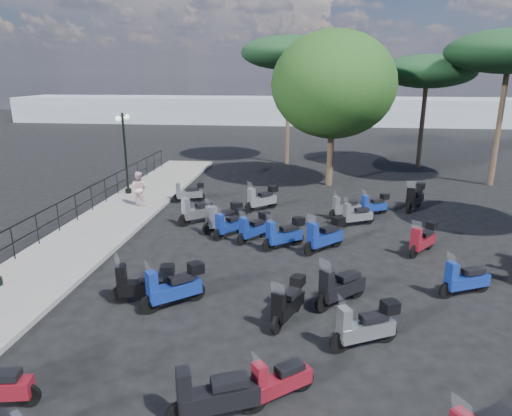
# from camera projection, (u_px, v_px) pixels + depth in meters

# --- Properties ---
(ground) EXTENTS (120.00, 120.00, 0.00)m
(ground) POSITION_uv_depth(u_px,v_px,m) (250.00, 286.00, 13.22)
(ground) COLOR black
(ground) RESTS_ON ground
(sidewalk) EXTENTS (3.00, 30.00, 0.15)m
(sidewalk) POSITION_uv_depth(u_px,v_px,m) (86.00, 239.00, 16.80)
(sidewalk) COLOR slate
(sidewalk) RESTS_ON ground
(railing) EXTENTS (0.04, 26.04, 1.10)m
(railing) POSITION_uv_depth(u_px,v_px,m) (47.00, 218.00, 16.52)
(railing) COLOR black
(railing) RESTS_ON sidewalk
(lamp_post_2) EXTENTS (0.33, 1.17, 3.96)m
(lamp_post_2) POSITION_uv_depth(u_px,v_px,m) (125.00, 148.00, 22.21)
(lamp_post_2) COLOR black
(lamp_post_2) RESTS_ON sidewalk
(pedestrian_far) EXTENTS (0.83, 0.69, 1.56)m
(pedestrian_far) POSITION_uv_depth(u_px,v_px,m) (139.00, 188.00, 20.55)
(pedestrian_far) COLOR beige
(pedestrian_far) RESTS_ON sidewalk
(scooter_2) EXTENTS (1.50, 1.31, 1.45)m
(scooter_2) POSITION_uv_depth(u_px,v_px,m) (174.00, 288.00, 11.94)
(scooter_2) COLOR black
(scooter_2) RESTS_ON ground
(scooter_3) EXTENTS (1.76, 0.67, 1.41)m
(scooter_3) POSITION_uv_depth(u_px,v_px,m) (144.00, 285.00, 12.14)
(scooter_3) COLOR black
(scooter_3) RESTS_ON ground
(scooter_4) EXTENTS (1.41, 1.32, 1.40)m
(scooter_4) POSITION_uv_depth(u_px,v_px,m) (223.00, 218.00, 17.65)
(scooter_4) COLOR black
(scooter_4) RESTS_ON ground
(scooter_5) EXTENTS (1.48, 0.76, 1.23)m
(scooter_5) POSITION_uv_depth(u_px,v_px,m) (189.00, 193.00, 21.66)
(scooter_5) COLOR black
(scooter_5) RESTS_ON ground
(scooter_7) EXTENTS (1.25, 1.03, 1.21)m
(scooter_7) POSITION_uv_depth(u_px,v_px,m) (279.00, 382.00, 8.50)
(scooter_7) COLOR black
(scooter_7) RESTS_ON ground
(scooter_8) EXTENTS (0.83, 1.57, 1.31)m
(scooter_8) POSITION_uv_depth(u_px,v_px,m) (288.00, 303.00, 11.22)
(scooter_8) COLOR black
(scooter_8) RESTS_ON ground
(scooter_9) EXTENTS (1.09, 1.38, 1.28)m
(scooter_9) POSITION_uv_depth(u_px,v_px,m) (254.00, 228.00, 16.67)
(scooter_9) COLOR black
(scooter_9) RESTS_ON ground
(scooter_10) EXTENTS (1.42, 1.32, 1.45)m
(scooter_10) POSITION_uv_depth(u_px,v_px,m) (198.00, 212.00, 18.57)
(scooter_10) COLOR black
(scooter_10) RESTS_ON ground
(scooter_11) EXTENTS (1.41, 1.30, 1.40)m
(scooter_11) POSITION_uv_depth(u_px,v_px,m) (262.00, 199.00, 20.36)
(scooter_11) COLOR black
(scooter_11) RESTS_ON ground
(scooter_13) EXTENTS (1.72, 0.92, 1.45)m
(scooter_13) POSITION_uv_depth(u_px,v_px,m) (214.00, 397.00, 7.99)
(scooter_13) COLOR black
(scooter_13) RESTS_ON ground
(scooter_14) EXTENTS (1.59, 0.96, 1.37)m
(scooter_14) POSITION_uv_depth(u_px,v_px,m) (365.00, 327.00, 10.16)
(scooter_14) COLOR black
(scooter_14) RESTS_ON ground
(scooter_15) EXTENTS (1.43, 1.43, 1.47)m
(scooter_15) POSITION_uv_depth(u_px,v_px,m) (325.00, 236.00, 15.69)
(scooter_15) COLOR black
(scooter_15) RESTS_ON ground
(scooter_16) EXTENTS (1.45, 1.17, 1.36)m
(scooter_16) POSITION_uv_depth(u_px,v_px,m) (284.00, 234.00, 15.95)
(scooter_16) COLOR black
(scooter_16) RESTS_ON ground
(scooter_17) EXTENTS (1.44, 0.85, 1.24)m
(scooter_17) POSITION_uv_depth(u_px,v_px,m) (345.00, 208.00, 19.30)
(scooter_17) COLOR black
(scooter_17) RESTS_ON ground
(scooter_20) EXTENTS (1.40, 1.34, 1.45)m
(scooter_20) POSITION_uv_depth(u_px,v_px,m) (340.00, 288.00, 12.03)
(scooter_20) COLOR black
(scooter_20) RESTS_ON ground
(scooter_21) EXTENTS (1.56, 0.87, 1.33)m
(scooter_21) POSITION_uv_depth(u_px,v_px,m) (465.00, 280.00, 12.56)
(scooter_21) COLOR black
(scooter_21) RESTS_ON ground
(scooter_22) EXTENTS (1.15, 1.39, 1.31)m
(scooter_22) POSITION_uv_depth(u_px,v_px,m) (423.00, 240.00, 15.51)
(scooter_22) COLOR black
(scooter_22) RESTS_ON ground
(scooter_23) EXTENTS (1.37, 0.88, 1.20)m
(scooter_23) POSITION_uv_depth(u_px,v_px,m) (374.00, 205.00, 19.68)
(scooter_23) COLOR black
(scooter_23) RESTS_ON ground
(scooter_29) EXTENTS (1.09, 1.67, 1.47)m
(scooter_29) POSITION_uv_depth(u_px,v_px,m) (415.00, 198.00, 20.42)
(scooter_29) COLOR black
(scooter_29) RESTS_ON ground
(scooter_31) EXTENTS (1.09, 1.38, 1.28)m
(scooter_31) POSITION_uv_depth(u_px,v_px,m) (230.00, 224.00, 17.11)
(scooter_31) COLOR black
(scooter_31) RESTS_ON ground
(scooter_32) EXTENTS (1.44, 0.85, 1.24)m
(scooter_32) POSITION_uv_depth(u_px,v_px,m) (356.00, 216.00, 18.32)
(scooter_32) COLOR black
(scooter_32) RESTS_ON ground
(broadleaf_tree) EXTENTS (6.51, 6.51, 8.10)m
(broadleaf_tree) POSITION_uv_depth(u_px,v_px,m) (334.00, 85.00, 23.61)
(broadleaf_tree) COLOR #38281E
(broadleaf_tree) RESTS_ON ground
(pine_0) EXTENTS (5.84, 5.84, 7.04)m
(pine_0) POSITION_uv_depth(u_px,v_px,m) (427.00, 72.00, 28.00)
(pine_0) COLOR #38281E
(pine_0) RESTS_ON ground
(pine_1) EXTENTS (6.40, 6.40, 8.10)m
(pine_1) POSITION_uv_depth(u_px,v_px,m) (510.00, 52.00, 23.12)
(pine_1) COLOR #38281E
(pine_1) RESTS_ON ground
(pine_2) EXTENTS (6.17, 6.17, 8.24)m
(pine_2) POSITION_uv_depth(u_px,v_px,m) (289.00, 53.00, 29.00)
(pine_2) COLOR #38281E
(pine_2) RESTS_ON ground
(distant_hills) EXTENTS (70.00, 8.00, 3.00)m
(distant_hills) POSITION_uv_depth(u_px,v_px,m) (299.00, 110.00, 55.60)
(distant_hills) COLOR gray
(distant_hills) RESTS_ON ground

